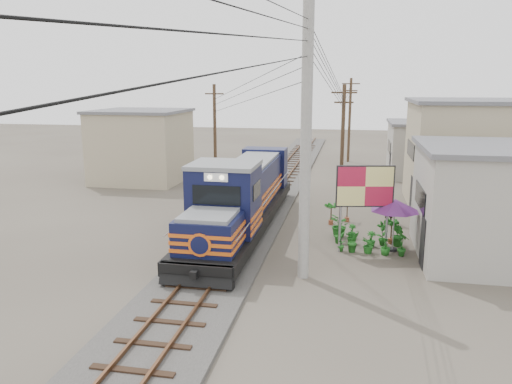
% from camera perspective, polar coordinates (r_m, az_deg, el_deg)
% --- Properties ---
extents(ground, '(120.00, 120.00, 0.00)m').
position_cam_1_polar(ground, '(20.09, -4.56, -8.41)').
color(ground, '#473F35').
rests_on(ground, ground).
extents(ballast, '(3.60, 70.00, 0.16)m').
position_cam_1_polar(ballast, '(29.39, 0.62, -1.45)').
color(ballast, '#595651').
rests_on(ballast, ground).
extents(track, '(1.15, 70.00, 0.12)m').
position_cam_1_polar(track, '(29.35, 0.62, -1.10)').
color(track, '#51331E').
rests_on(track, ground).
extents(locomotive, '(2.79, 15.19, 3.76)m').
position_cam_1_polar(locomotive, '(24.16, -1.54, -0.66)').
color(locomotive, black).
rests_on(locomotive, ground).
extents(utility_pole_main, '(0.40, 0.40, 10.00)m').
position_cam_1_polar(utility_pole_main, '(17.77, 5.71, 5.48)').
color(utility_pole_main, '#9E9B93').
rests_on(utility_pole_main, ground).
extents(wooden_pole_mid, '(1.60, 0.24, 7.00)m').
position_cam_1_polar(wooden_pole_mid, '(32.26, 9.86, 6.11)').
color(wooden_pole_mid, '#4C3826').
rests_on(wooden_pole_mid, ground).
extents(wooden_pole_far, '(1.60, 0.24, 7.50)m').
position_cam_1_polar(wooden_pole_far, '(46.18, 10.65, 8.26)').
color(wooden_pole_far, '#4C3826').
rests_on(wooden_pole_far, ground).
extents(wooden_pole_left, '(1.60, 0.24, 7.00)m').
position_cam_1_polar(wooden_pole_left, '(37.62, -4.72, 7.13)').
color(wooden_pole_left, '#4C3826').
rests_on(wooden_pole_left, ground).
extents(power_lines, '(9.65, 19.00, 3.30)m').
position_cam_1_polar(power_lines, '(27.08, -0.23, 13.35)').
color(power_lines, black).
rests_on(power_lines, ground).
extents(shophouse_front, '(7.35, 6.30, 4.70)m').
position_cam_1_polar(shophouse_front, '(22.53, 27.15, -1.19)').
color(shophouse_front, '#99958B').
rests_on(shophouse_front, ground).
extents(shophouse_mid, '(8.40, 7.35, 6.20)m').
position_cam_1_polar(shophouse_mid, '(31.23, 24.60, 3.91)').
color(shophouse_mid, tan).
rests_on(shophouse_mid, ground).
extents(shophouse_back, '(6.30, 6.30, 4.20)m').
position_cam_1_polar(shophouse_back, '(40.81, 19.22, 4.68)').
color(shophouse_back, '#99958B').
rests_on(shophouse_back, ground).
extents(shophouse_left, '(6.30, 6.30, 5.20)m').
position_cam_1_polar(shophouse_left, '(37.54, -12.93, 5.21)').
color(shophouse_left, tan).
rests_on(shophouse_left, ground).
extents(billboard, '(2.41, 0.59, 3.76)m').
position_cam_1_polar(billboard, '(21.37, 12.35, 0.40)').
color(billboard, '#99999E').
rests_on(billboard, ground).
extents(market_umbrella, '(2.75, 2.75, 2.30)m').
position_cam_1_polar(market_umbrella, '(21.96, 15.59, -1.48)').
color(market_umbrella, black).
rests_on(market_umbrella, ground).
extents(vendor, '(0.77, 0.75, 1.79)m').
position_cam_1_polar(vendor, '(26.43, 14.93, -1.65)').
color(vendor, black).
rests_on(vendor, ground).
extents(plant_nursery, '(3.57, 3.22, 1.11)m').
position_cam_1_polar(plant_nursery, '(22.83, 11.96, -4.78)').
color(plant_nursery, '#1D621C').
rests_on(plant_nursery, ground).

